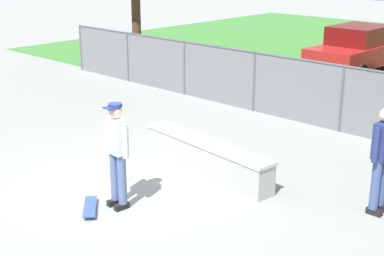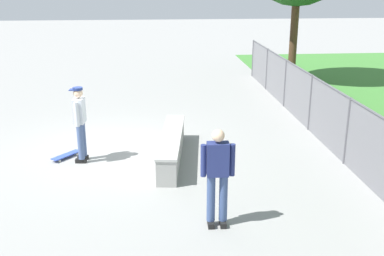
{
  "view_description": "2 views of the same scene",
  "coord_description": "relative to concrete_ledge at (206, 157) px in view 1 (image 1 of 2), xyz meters",
  "views": [
    {
      "loc": [
        7.4,
        -5.98,
        4.23
      ],
      "look_at": [
        0.37,
        1.49,
        0.88
      ],
      "focal_mm": 51.61,
      "sensor_mm": 36.0,
      "label": 1
    },
    {
      "loc": [
        11.12,
        1.18,
        4.23
      ],
      "look_at": [
        1.03,
        2.06,
        0.92
      ],
      "focal_mm": 42.68,
      "sensor_mm": 36.0,
      "label": 2
    }
  ],
  "objects": [
    {
      "name": "skateboard",
      "position": [
        -0.3,
        -2.61,
        -0.25
      ],
      "size": [
        0.74,
        0.67,
        0.09
      ],
      "color": "#334CB2",
      "rests_on": "ground"
    },
    {
      "name": "ground_plane",
      "position": [
        -0.66,
        -1.59,
        -0.33
      ],
      "size": [
        80.0,
        80.0,
        0.0
      ],
      "primitive_type": "plane",
      "color": "gray"
    },
    {
      "name": "concrete_ledge",
      "position": [
        0.0,
        0.0,
        0.0
      ],
      "size": [
        3.31,
        0.86,
        0.65
      ],
      "color": "#999993",
      "rests_on": "ground"
    },
    {
      "name": "skateboarder",
      "position": [
        -0.07,
        -2.16,
        0.7
      ],
      "size": [
        0.6,
        0.33,
        1.84
      ],
      "color": "black",
      "rests_on": "ground"
    },
    {
      "name": "chainlink_fence",
      "position": [
        -0.66,
        4.12,
        0.57
      ],
      "size": [
        18.31,
        0.07,
        1.64
      ],
      "color": "#4C4C51",
      "rests_on": "ground"
    },
    {
      "name": "bystander",
      "position": [
        3.24,
        0.67,
        0.68
      ],
      "size": [
        0.28,
        0.6,
        1.82
      ],
      "color": "black",
      "rests_on": "ground"
    },
    {
      "name": "car_red",
      "position": [
        -2.29,
        10.52,
        0.51
      ],
      "size": [
        2.06,
        4.22,
        1.66
      ],
      "color": "#B21E1E",
      "rests_on": "ground"
    }
  ]
}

